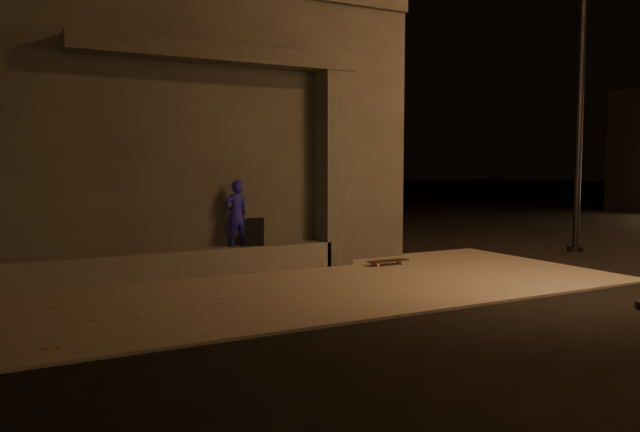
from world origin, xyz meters
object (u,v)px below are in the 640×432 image
skateboarder (236,214)px  backpack (253,236)px  skateboard (388,261)px  column (333,169)px

skateboarder → backpack: skateboarder is taller
backpack → skateboard: backpack is taller
column → skateboard: 2.02m
skateboarder → backpack: (0.31, 0.00, -0.41)m
skateboarder → backpack: bearing=171.2°
skateboarder → backpack: 0.51m
column → skateboarder: size_ratio=3.12×
column → skateboarder: column is taller
skateboarder → skateboard: (2.77, -0.65, -0.95)m
skateboard → backpack: bearing=165.1°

